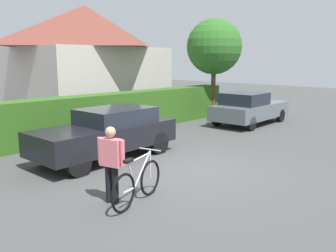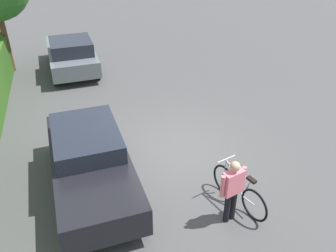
{
  "view_description": "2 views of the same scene",
  "coord_description": "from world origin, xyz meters",
  "px_view_note": "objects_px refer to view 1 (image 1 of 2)",
  "views": [
    {
      "loc": [
        -6.76,
        -5.83,
        2.8
      ],
      "look_at": [
        0.34,
        0.97,
        0.95
      ],
      "focal_mm": 37.87,
      "sensor_mm": 36.0,
      "label": 1
    },
    {
      "loc": [
        -7.53,
        2.36,
        5.69
      ],
      "look_at": [
        -0.13,
        0.16,
        0.94
      ],
      "focal_mm": 37.38,
      "sensor_mm": 36.0,
      "label": 2
    }
  ],
  "objects_px": {
    "person_rider": "(111,160)",
    "bicycle": "(138,183)",
    "parked_car_near": "(108,132)",
    "tree_kerbside": "(214,47)",
    "parked_car_far": "(249,108)"
  },
  "relations": [
    {
      "from": "person_rider",
      "to": "bicycle",
      "type": "bearing_deg",
      "value": -46.51
    },
    {
      "from": "parked_car_near",
      "to": "bicycle",
      "type": "distance_m",
      "value": 3.45
    },
    {
      "from": "bicycle",
      "to": "parked_car_near",
      "type": "bearing_deg",
      "value": 63.0
    },
    {
      "from": "person_rider",
      "to": "tree_kerbside",
      "type": "height_order",
      "value": "tree_kerbside"
    },
    {
      "from": "parked_car_near",
      "to": "tree_kerbside",
      "type": "bearing_deg",
      "value": 16.39
    },
    {
      "from": "parked_car_far",
      "to": "bicycle",
      "type": "bearing_deg",
      "value": -161.6
    },
    {
      "from": "bicycle",
      "to": "tree_kerbside",
      "type": "height_order",
      "value": "tree_kerbside"
    },
    {
      "from": "tree_kerbside",
      "to": "parked_car_far",
      "type": "bearing_deg",
      "value": -105.06
    },
    {
      "from": "parked_car_near",
      "to": "tree_kerbside",
      "type": "distance_m",
      "value": 9.0
    },
    {
      "from": "bicycle",
      "to": "tree_kerbside",
      "type": "xyz_separation_m",
      "value": [
        9.81,
        5.48,
        2.99
      ]
    },
    {
      "from": "parked_car_near",
      "to": "parked_car_far",
      "type": "height_order",
      "value": "parked_car_near"
    },
    {
      "from": "parked_car_far",
      "to": "person_rider",
      "type": "distance_m",
      "value": 9.87
    },
    {
      "from": "parked_car_near",
      "to": "bicycle",
      "type": "height_order",
      "value": "parked_car_near"
    },
    {
      "from": "person_rider",
      "to": "tree_kerbside",
      "type": "xyz_separation_m",
      "value": [
        10.16,
        5.11,
        2.51
      ]
    },
    {
      "from": "bicycle",
      "to": "person_rider",
      "type": "xyz_separation_m",
      "value": [
        -0.35,
        0.37,
        0.48
      ]
    }
  ]
}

